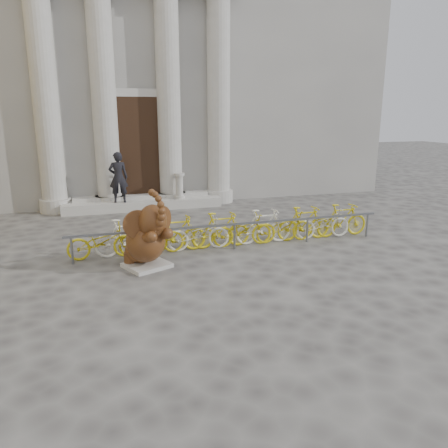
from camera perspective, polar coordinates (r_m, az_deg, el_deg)
name	(u,v)px	position (r m, az deg, el deg)	size (l,w,h in m)	color
ground	(206,309)	(8.47, -2.43, -10.98)	(80.00, 80.00, 0.00)	#474442
classical_building	(123,61)	(22.55, -13.10, 20.02)	(22.00, 10.70, 12.00)	gray
entrance_steps	(143,204)	(17.27, -10.53, 2.61)	(6.00, 1.20, 0.36)	#A8A59E
elephant_statue	(147,239)	(10.51, -10.08, -1.98)	(1.33, 1.54, 1.94)	#A8A59E
bike_rack	(231,229)	(12.06, 0.95, -0.66)	(8.79, 0.53, 1.00)	slate
pedestrian	(118,177)	(16.65, -13.63, 5.94)	(0.69, 0.45, 1.88)	black
balustrade_post	(179,187)	(17.07, -5.84, 4.84)	(0.41, 0.41, 1.00)	#A8A59E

